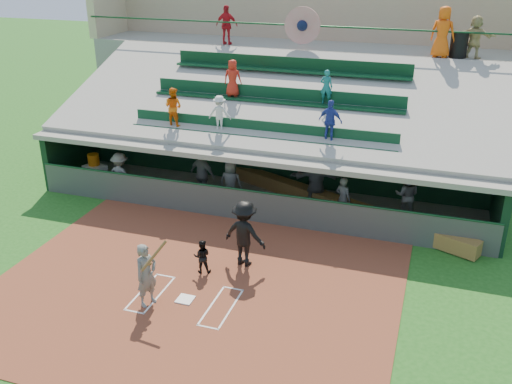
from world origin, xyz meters
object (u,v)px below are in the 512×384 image
(home_plate, at_px, (185,299))
(batter_at_plate, at_px, (147,275))
(water_cooler, at_px, (93,160))
(white_table, at_px, (96,174))
(trash_bin, at_px, (459,45))
(catcher, at_px, (202,256))

(home_plate, relative_size, batter_at_plate, 0.22)
(water_cooler, bearing_deg, white_table, -46.67)
(home_plate, xyz_separation_m, white_table, (-6.69, 6.20, 0.36))
(trash_bin, bearing_deg, batter_at_plate, -118.70)
(water_cooler, distance_m, trash_bin, 14.83)
(home_plate, bearing_deg, trash_bin, 63.44)
(batter_at_plate, distance_m, white_table, 8.88)
(catcher, relative_size, trash_bin, 1.03)
(white_table, bearing_deg, home_plate, -22.55)
(white_table, relative_size, water_cooler, 1.87)
(home_plate, xyz_separation_m, water_cooler, (-6.76, 6.27, 0.94))
(home_plate, xyz_separation_m, catcher, (-0.12, 1.45, 0.49))
(home_plate, height_order, trash_bin, trash_bin)
(batter_at_plate, relative_size, white_table, 2.38)
(white_table, bearing_deg, water_cooler, 153.59)
(trash_bin, bearing_deg, catcher, -120.02)
(batter_at_plate, relative_size, catcher, 1.94)
(catcher, bearing_deg, home_plate, 77.45)
(catcher, height_order, water_cooler, water_cooler)
(batter_at_plate, height_order, water_cooler, batter_at_plate)
(catcher, distance_m, water_cooler, 8.22)
(batter_at_plate, xyz_separation_m, white_table, (-5.86, 6.65, -0.50))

